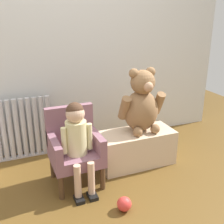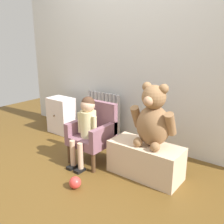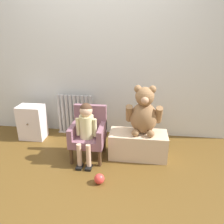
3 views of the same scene
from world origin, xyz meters
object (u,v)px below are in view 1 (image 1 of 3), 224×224
(radiator, at_px, (24,129))
(child_armchair, at_px, (74,146))
(child_figure, at_px, (77,134))
(large_teddy_bear, at_px, (142,104))
(toy_ball, at_px, (124,204))
(low_bench, at_px, (136,148))

(radiator, relative_size, child_armchair, 0.95)
(radiator, distance_m, child_figure, 0.81)
(child_figure, xyz_separation_m, large_teddy_bear, (0.67, 0.19, 0.11))
(radiator, distance_m, toy_ball, 1.29)
(radiator, relative_size, toy_ball, 5.61)
(child_armchair, relative_size, toy_ball, 5.89)
(low_bench, bearing_deg, child_figure, -165.17)
(radiator, relative_size, large_teddy_bear, 1.03)
(large_teddy_bear, xyz_separation_m, toy_ball, (-0.44, -0.60, -0.54))
(child_figure, xyz_separation_m, low_bench, (0.62, 0.16, -0.32))
(large_teddy_bear, bearing_deg, toy_ball, -126.40)
(radiator, bearing_deg, large_teddy_bear, -27.05)
(low_bench, xyz_separation_m, toy_ball, (-0.39, -0.58, -0.11))
(radiator, height_order, toy_ball, radiator)
(low_bench, bearing_deg, large_teddy_bear, 22.55)
(child_figure, bearing_deg, large_teddy_bear, 15.47)
(radiator, bearing_deg, child_armchair, -59.62)
(child_armchair, xyz_separation_m, low_bench, (0.62, 0.06, -0.16))
(toy_ball, bearing_deg, child_figure, 118.51)
(radiator, xyz_separation_m, child_armchair, (0.35, -0.60, 0.02))
(radiator, bearing_deg, child_figure, -63.58)
(child_figure, relative_size, toy_ball, 6.73)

